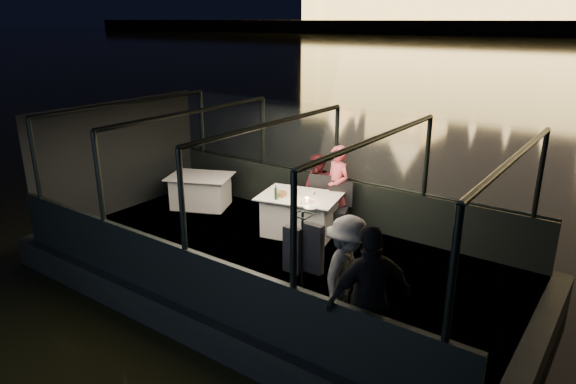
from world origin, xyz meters
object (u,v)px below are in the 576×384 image
Objects in this scene: dining_table_aft at (201,190)px; passenger_dark at (370,301)px; chair_port_right at (335,210)px; passenger_stripe at (347,271)px; dining_table_central at (300,215)px; person_man_maroon at (318,186)px; coat_stand at (302,261)px; wine_bottle at (276,191)px; person_woman_coral at (337,190)px; chair_port_left at (315,205)px.

passenger_dark reaches higher than dining_table_aft.
dining_table_aft is at bearing -80.34° from passenger_dark.
chair_port_right is 3.25m from passenger_stripe.
dining_table_aft is 3.11m from chair_port_right.
dining_table_central reaches higher than dining_table_aft.
coat_stand is at bearing -43.53° from person_man_maroon.
wine_bottle is (-2.50, 1.82, 0.06)m from passenger_stripe.
chair_port_right is at bearing 25.95° from passenger_stripe.
chair_port_right is at bearing -8.50° from person_man_maroon.
person_man_maroon is at bearing 81.26° from wine_bottle.
dining_table_aft is (-2.57, -0.00, 0.00)m from dining_table_central.
wine_bottle is at bearing 133.89° from coat_stand.
wine_bottle is at bearing -90.61° from passenger_dark.
dining_table_central is 0.92× the size of passenger_stripe.
coat_stand is at bearing -45.83° from person_woman_coral.
chair_port_left is 0.56× the size of passenger_dark.
passenger_stripe reaches higher than dining_table_aft.
passenger_dark is 6.67× the size of wine_bottle.
dining_table_central is at bearing 38.00° from passenger_stripe.
person_woman_coral is 3.52m from passenger_stripe.
dining_table_aft is 1.38× the size of chair_port_right.
passenger_stripe reaches higher than chair_port_left.
chair_port_right is (3.07, 0.45, 0.06)m from dining_table_aft.
chair_port_right is 0.59× the size of person_woman_coral.
dining_table_aft is 6.07m from passenger_dark.
wine_bottle reaches higher than chair_port_left.
dining_table_aft is 4.97× the size of wine_bottle.
passenger_dark is at bearing -138.48° from passenger_stripe.
coat_stand reaches higher than passenger_stripe.
chair_port_left is 4.25m from passenger_dark.
dining_table_aft is 0.96× the size of person_man_maroon.
coat_stand is 2.80m from wine_bottle.
person_man_maroon reaches higher than dining_table_aft.
wine_bottle is at bearing -125.59° from chair_port_left.
passenger_stripe reaches higher than chair_port_right.
dining_table_central is 0.68m from chair_port_right.
person_woman_coral reaches higher than person_man_maroon.
chair_port_left is 3.37m from coat_stand.
person_man_maroon is 1.17m from wine_bottle.
coat_stand is at bearing -54.99° from dining_table_central.
coat_stand reaches higher than dining_table_central.
chair_port_left is (0.04, 0.45, 0.06)m from dining_table_central.
passenger_stripe reaches higher than person_woman_coral.
dining_table_aft is at bearing -179.92° from dining_table_central.
chair_port_right is 3.61× the size of wine_bottle.
coat_stand is at bearing 102.03° from passenger_stripe.
person_woman_coral is 0.43m from person_man_maroon.
passenger_stripe is (4.84, -2.24, 0.47)m from dining_table_aft.
coat_stand reaches higher than person_man_maroon.
passenger_dark is at bearing -14.85° from coat_stand.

